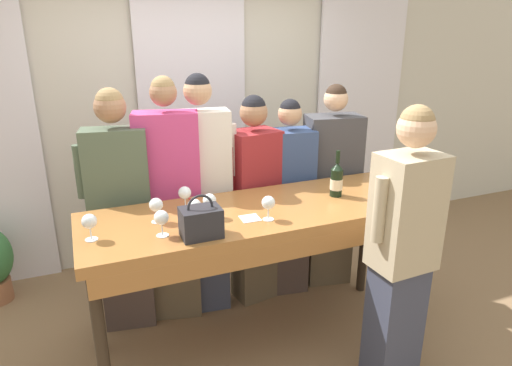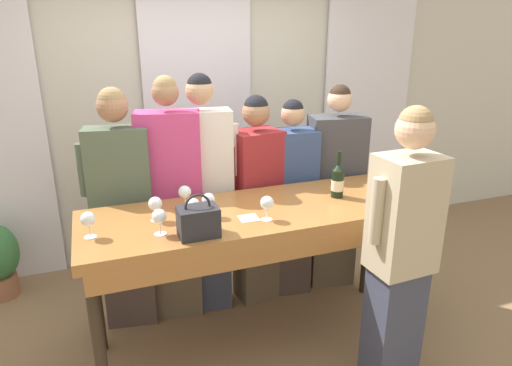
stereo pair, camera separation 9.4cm
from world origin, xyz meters
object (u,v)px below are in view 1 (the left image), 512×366
at_px(guest_pink_top, 170,202).
at_px(guest_olive_jacket, 121,210).
at_px(wine_glass_center_mid, 156,206).
at_px(guest_cream_sweater, 202,196).
at_px(guest_beige_cap, 331,188).
at_px(wine_glass_front_left, 161,218).
at_px(wine_glass_center_right, 89,222).
at_px(handbag, 201,222).
at_px(wine_bottle, 336,180).
at_px(wine_glass_center_left, 210,201).
at_px(tasting_bar, 262,225).
at_px(wine_glass_front_mid, 185,194).
at_px(guest_navy_coat, 288,199).
at_px(wine_glass_front_right, 194,207).
at_px(guest_striped_shirt, 254,200).
at_px(host_pouring, 402,253).
at_px(wine_glass_back_left, 268,203).

bearing_deg(guest_pink_top, guest_olive_jacket, -180.00).
relative_size(wine_glass_center_mid, guest_cream_sweater, 0.08).
relative_size(guest_olive_jacket, guest_beige_cap, 1.03).
distance_m(wine_glass_center_mid, guest_olive_jacket, 0.59).
bearing_deg(wine_glass_front_left, guest_olive_jacket, 101.91).
bearing_deg(wine_glass_center_mid, wine_glass_center_right, -164.66).
relative_size(wine_glass_front_left, guest_pink_top, 0.08).
xyz_separation_m(handbag, wine_glass_front_left, (-0.20, 0.09, 0.02)).
bearing_deg(handbag, wine_bottle, 14.74).
xyz_separation_m(wine_glass_front_left, wine_glass_center_left, (0.32, 0.15, 0.00)).
bearing_deg(guest_beige_cap, tasting_bar, -146.15).
xyz_separation_m(wine_glass_front_mid, guest_pink_top, (-0.02, 0.39, -0.20)).
relative_size(guest_cream_sweater, guest_navy_coat, 1.13).
bearing_deg(wine_glass_center_left, wine_glass_front_right, -154.37).
height_order(wine_glass_front_left, guest_navy_coat, guest_navy_coat).
distance_m(wine_glass_center_right, guest_olive_jacket, 0.70).
bearing_deg(guest_navy_coat, wine_glass_center_left, -144.82).
bearing_deg(wine_glass_center_right, guest_beige_cap, 18.33).
relative_size(wine_glass_front_mid, wine_glass_center_mid, 1.00).
bearing_deg(guest_beige_cap, guest_striped_shirt, 180.00).
height_order(wine_glass_center_right, guest_striped_shirt, guest_striped_shirt).
height_order(wine_bottle, handbag, wine_bottle).
bearing_deg(handbag, guest_navy_coat, 41.05).
height_order(wine_glass_front_mid, wine_glass_center_mid, same).
height_order(guest_pink_top, guest_cream_sweater, guest_cream_sweater).
bearing_deg(tasting_bar, guest_beige_cap, 33.85).
bearing_deg(guest_cream_sweater, wine_glass_front_mid, -118.93).
bearing_deg(wine_bottle, wine_glass_front_left, -171.65).
bearing_deg(guest_cream_sweater, tasting_bar, -68.45).
relative_size(wine_glass_center_left, wine_glass_center_right, 1.00).
relative_size(tasting_bar, guest_striped_shirt, 1.36).
height_order(guest_cream_sweater, host_pouring, guest_cream_sweater).
bearing_deg(guest_cream_sweater, wine_glass_back_left, -74.52).
xyz_separation_m(tasting_bar, wine_glass_back_left, (-0.02, -0.16, 0.21)).
xyz_separation_m(wine_glass_front_left, guest_navy_coat, (1.14, 0.73, -0.31)).
relative_size(wine_glass_back_left, guest_striped_shirt, 0.09).
bearing_deg(guest_pink_top, wine_bottle, -27.77).
distance_m(wine_glass_center_mid, wine_glass_back_left, 0.67).
height_order(wine_glass_front_left, wine_glass_center_right, same).
bearing_deg(wine_bottle, wine_glass_center_right, -176.98).
bearing_deg(guest_olive_jacket, wine_glass_back_left, -43.37).
bearing_deg(guest_navy_coat, guest_pink_top, 180.00).
height_order(wine_glass_front_right, host_pouring, host_pouring).
relative_size(wine_glass_front_mid, guest_striped_shirt, 0.09).
xyz_separation_m(handbag, wine_glass_front_right, (0.02, 0.19, 0.02)).
distance_m(wine_glass_center_right, guest_navy_coat, 1.67).
height_order(tasting_bar, guest_beige_cap, guest_beige_cap).
distance_m(wine_glass_center_left, guest_beige_cap, 1.38).
bearing_deg(wine_glass_center_right, wine_glass_front_right, 0.35).
bearing_deg(guest_pink_top, wine_glass_center_mid, -109.47).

